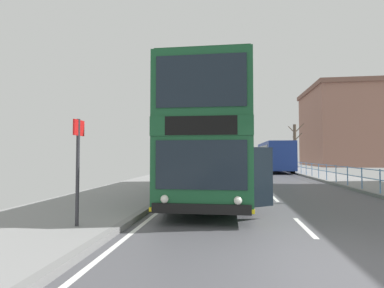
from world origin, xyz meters
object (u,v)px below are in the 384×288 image
object	(u,v)px
background_bus_far_lane	(274,156)
background_building_01	(350,127)
bus_stop_sign_near	(78,159)
bare_tree_far_00	(295,145)
double_decker_bus_main	(213,141)

from	to	relation	value
background_bus_far_lane	background_building_01	size ratio (longest dim) A/B	0.70
bus_stop_sign_near	bare_tree_far_00	world-z (taller)	bare_tree_far_00
double_decker_bus_main	background_bus_far_lane	xyz separation A→B (m)	(5.42, 19.15, -0.66)
double_decker_bus_main	background_building_01	xyz separation A→B (m)	(20.34, 37.91, 4.14)
background_building_01	bare_tree_far_00	bearing A→B (deg)	-133.51
background_bus_far_lane	background_building_01	distance (m)	24.45
double_decker_bus_main	background_bus_far_lane	size ratio (longest dim) A/B	1.10
bus_stop_sign_near	bare_tree_far_00	bearing A→B (deg)	69.97
bare_tree_far_00	background_building_01	bearing A→B (deg)	46.49
double_decker_bus_main	bus_stop_sign_near	bearing A→B (deg)	-113.70
background_bus_far_lane	bus_stop_sign_near	distance (m)	26.62
double_decker_bus_main	background_building_01	size ratio (longest dim) A/B	0.76
bus_stop_sign_near	background_building_01	xyz separation A→B (m)	(23.06, 44.11, 4.83)
double_decker_bus_main	background_building_01	distance (m)	43.22
background_building_01	background_bus_far_lane	bearing A→B (deg)	-128.50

